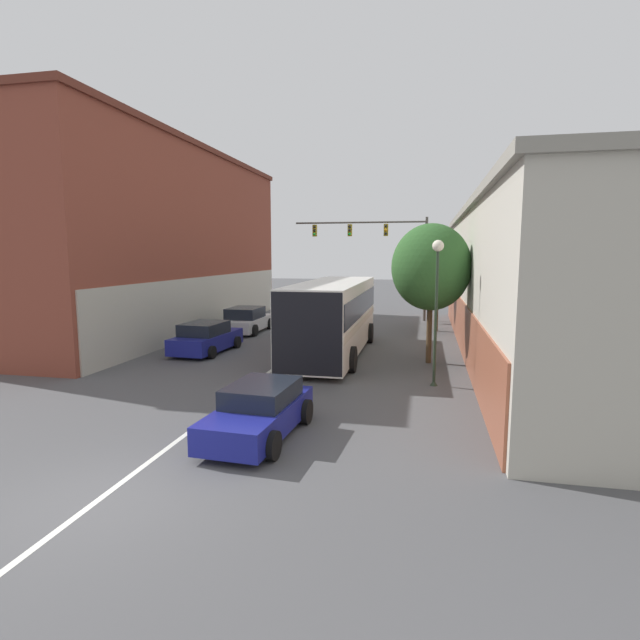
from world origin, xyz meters
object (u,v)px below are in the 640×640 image
(bus, at_px, (333,314))
(street_tree_near, at_px, (431,267))
(street_tree_far, at_px, (438,266))
(hatchback_foreground, at_px, (259,411))
(street_lamp, at_px, (437,291))
(traffic_signal_gantry, at_px, (382,244))
(parked_car_left_near, at_px, (206,338))
(parked_car_left_mid, at_px, (246,320))

(bus, xyz_separation_m, street_tree_near, (4.20, -0.89, 2.11))
(bus, relative_size, street_tree_near, 1.83)
(street_tree_far, bearing_deg, bus, -120.40)
(hatchback_foreground, distance_m, street_lamp, 7.68)
(traffic_signal_gantry, distance_m, street_lamp, 17.39)
(hatchback_foreground, xyz_separation_m, parked_car_left_near, (-5.84, 9.58, 0.03))
(parked_car_left_mid, distance_m, street_tree_near, 12.37)
(parked_car_left_mid, relative_size, traffic_signal_gantry, 0.49)
(traffic_signal_gantry, bearing_deg, bus, -94.64)
(street_tree_near, xyz_separation_m, street_tree_far, (0.44, 8.79, -0.15))
(bus, bearing_deg, hatchback_foreground, -179.91)
(parked_car_left_mid, height_order, street_tree_far, street_tree_far)
(street_tree_near, distance_m, street_tree_far, 8.81)
(hatchback_foreground, xyz_separation_m, street_tree_near, (4.12, 9.45, 3.31))
(traffic_signal_gantry, xyz_separation_m, street_lamp, (3.36, -16.96, -1.89))
(bus, height_order, traffic_signal_gantry, traffic_signal_gantry)
(traffic_signal_gantry, height_order, street_tree_far, traffic_signal_gantry)
(parked_car_left_near, bearing_deg, street_tree_far, -46.83)
(parked_car_left_near, distance_m, street_tree_near, 10.49)
(hatchback_foreground, xyz_separation_m, parked_car_left_mid, (-6.13, 15.57, 0.06))
(street_lamp, relative_size, street_tree_far, 0.87)
(parked_car_left_mid, height_order, street_lamp, street_lamp)
(traffic_signal_gantry, xyz_separation_m, street_tree_near, (3.19, -13.30, -1.21))
(hatchback_foreground, xyz_separation_m, street_lamp, (4.29, 5.79, 2.63))
(parked_car_left_mid, bearing_deg, bus, -130.77)
(traffic_signal_gantry, bearing_deg, street_lamp, -78.78)
(bus, bearing_deg, parked_car_left_near, 97.13)
(bus, xyz_separation_m, street_tree_far, (4.64, 7.91, 1.95))
(bus, distance_m, traffic_signal_gantry, 12.89)
(street_tree_near, bearing_deg, bus, 168.07)
(bus, bearing_deg, street_tree_near, -102.28)
(street_tree_near, bearing_deg, street_lamp, -87.24)
(bus, xyz_separation_m, traffic_signal_gantry, (1.01, 12.41, 3.32))
(hatchback_foreground, relative_size, parked_car_left_near, 0.96)
(bus, bearing_deg, street_tree_far, -30.74)
(traffic_signal_gantry, height_order, street_tree_near, traffic_signal_gantry)
(bus, relative_size, hatchback_foreground, 2.58)
(hatchback_foreground, bearing_deg, street_tree_far, -10.30)
(parked_car_left_mid, xyz_separation_m, street_tree_far, (10.69, 2.68, 3.10))
(street_tree_far, bearing_deg, traffic_signal_gantry, 128.85)
(street_tree_near, bearing_deg, street_tree_far, 87.12)
(street_tree_near, bearing_deg, traffic_signal_gantry, 103.48)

